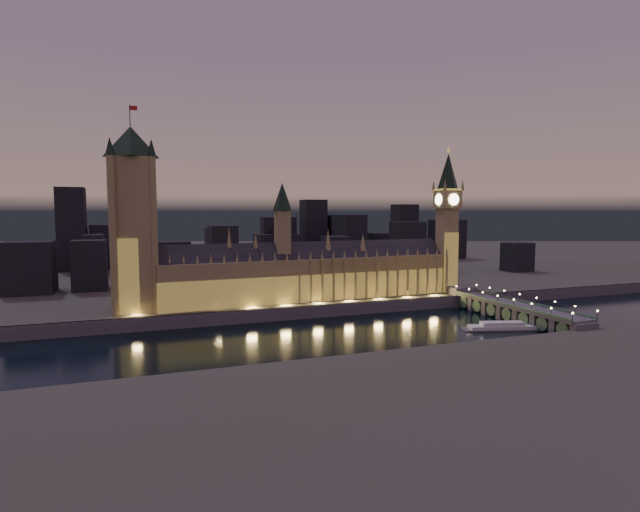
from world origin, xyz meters
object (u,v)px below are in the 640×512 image
object	(u,v)px
westminster_bridge	(509,309)
elizabeth_tower	(447,210)
victoria_tower	(133,211)
river_boat	(502,327)
palace_of_westminster	(310,273)

from	to	relation	value
westminster_bridge	elizabeth_tower	bearing A→B (deg)	92.10
victoria_tower	elizabeth_tower	bearing A→B (deg)	-0.00
victoria_tower	elizabeth_tower	xyz separation A→B (m)	(218.00, -0.00, 0.52)
elizabeth_tower	river_boat	xyz separation A→B (m)	(-21.76, -87.78, -66.86)
victoria_tower	river_boat	bearing A→B (deg)	-24.10
westminster_bridge	victoria_tower	bearing A→B (deg)	163.48
palace_of_westminster	river_boat	bearing A→B (deg)	-45.61
victoria_tower	river_boat	distance (m)	224.98
river_boat	elizabeth_tower	bearing A→B (deg)	76.08
elizabeth_tower	westminster_bridge	bearing A→B (deg)	-87.90
palace_of_westminster	westminster_bridge	bearing A→B (deg)	-30.67
westminster_bridge	river_boat	xyz separation A→B (m)	(-24.16, -22.41, -4.43)
palace_of_westminster	river_boat	distance (m)	125.09
westminster_bridge	river_boat	bearing A→B (deg)	-137.15
elizabeth_tower	westminster_bridge	distance (m)	90.43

